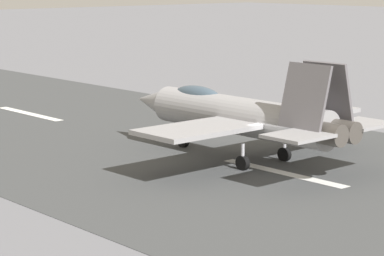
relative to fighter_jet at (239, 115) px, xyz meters
The scene contains 5 objects.
ground_plane 4.37m from the fighter_jet, behind, with size 400.00×400.00×0.00m, color slate.
runway_strip 4.38m from the fighter_jet, behind, with size 240.00×26.00×0.02m.
fighter_jet is the anchor object (origin of this frame).
marker_cone_mid 13.79m from the fighter_jet, 63.51° to the right, with size 0.44×0.44×0.55m, color orange.
marker_cone_far 22.01m from the fighter_jet, 33.80° to the right, with size 0.44×0.44×0.55m, color orange.
Camera 1 is at (-27.90, 30.73, 9.80)m, focal length 78.17 mm.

